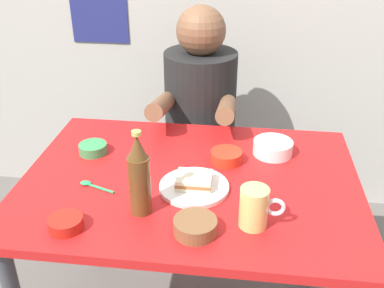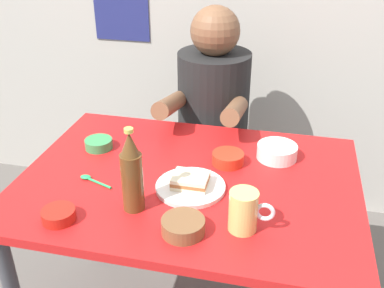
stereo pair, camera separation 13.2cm
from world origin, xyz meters
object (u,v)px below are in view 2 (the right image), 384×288
sandwich (190,180)px  beer_bottle (132,174)px  person_seated (213,99)px  dining_table (189,201)px  dip_bowl_green (99,143)px  stool (212,176)px  beer_mug (244,211)px  plate_orange (190,187)px

sandwich → beer_bottle: (-0.14, -0.13, 0.09)m
person_seated → beer_bottle: (-0.08, -0.81, 0.09)m
person_seated → dining_table: bearing=-86.7°
sandwich → dip_bowl_green: (-0.39, 0.18, -0.01)m
sandwich → beer_bottle: size_ratio=0.42×
stool → beer_mug: beer_mug is taller
sandwich → plate_orange: bearing=-116.6°
sandwich → dip_bowl_green: bearing=154.6°
beer_mug → dining_table: bearing=133.5°
stool → beer_bottle: bearing=-95.8°
person_seated → sandwich: person_seated is taller
stool → dining_table: bearing=-86.8°
stool → beer_mug: size_ratio=3.57×
sandwich → dip_bowl_green: size_ratio=1.10×
beer_bottle → stool: bearing=84.2°
dip_bowl_green → dining_table: bearing=-18.5°
dining_table → plate_orange: plate_orange is taller
beer_bottle → dining_table: bearing=58.5°
person_seated → plate_orange: 0.68m
dining_table → dip_bowl_green: 0.40m
plate_orange → beer_bottle: bearing=-136.3°
person_seated → beer_bottle: size_ratio=2.75×
plate_orange → dining_table: bearing=108.8°
plate_orange → beer_mug: size_ratio=1.75×
stool → plate_orange: bearing=-85.4°
person_seated → beer_mug: 0.87m
beer_bottle → dip_bowl_green: 0.42m
dining_table → plate_orange: size_ratio=5.00×
dining_table → dip_bowl_green: bearing=161.5°
person_seated → dip_bowl_green: 0.60m
dining_table → beer_mug: 0.34m
dining_table → sandwich: (0.02, -0.06, 0.13)m
dining_table → person_seated: 0.63m
plate_orange → stool: bearing=94.6°
plate_orange → sandwich: sandwich is taller
sandwich → beer_bottle: bearing=-136.3°
sandwich → person_seated: bearing=94.7°
stool → beer_mug: bearing=-74.1°
stool → beer_bottle: beer_bottle is taller
dining_table → person_seated: size_ratio=1.53×
beer_mug → dip_bowl_green: 0.67m
person_seated → sandwich: size_ratio=6.54×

